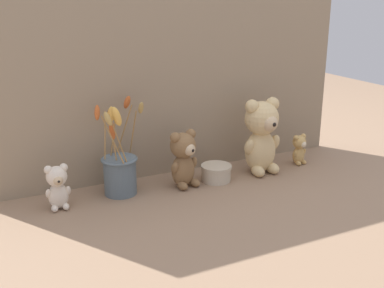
# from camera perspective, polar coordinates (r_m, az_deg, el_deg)

# --- Properties ---
(ground_plane) EXTENTS (4.00, 4.00, 0.00)m
(ground_plane) POSITION_cam_1_polar(r_m,az_deg,el_deg) (1.66, 0.30, -5.04)
(ground_plane) COLOR #8E7056
(backdrop_wall) EXTENTS (1.36, 0.02, 0.66)m
(backdrop_wall) POSITION_cam_1_polar(r_m,az_deg,el_deg) (1.71, -2.18, 7.14)
(backdrop_wall) COLOR gray
(backdrop_wall) RESTS_ON ground
(teddy_bear_large) EXTENTS (0.15, 0.14, 0.28)m
(teddy_bear_large) POSITION_cam_1_polar(r_m,az_deg,el_deg) (1.76, 8.26, 1.12)
(teddy_bear_large) COLOR #DBBC84
(teddy_bear_large) RESTS_ON ground
(teddy_bear_medium) EXTENTS (0.11, 0.10, 0.20)m
(teddy_bear_medium) POSITION_cam_1_polar(r_m,az_deg,el_deg) (1.63, -1.02, -1.64)
(teddy_bear_medium) COLOR olive
(teddy_bear_medium) RESTS_ON ground
(teddy_bear_small) EXTENTS (0.08, 0.07, 0.14)m
(teddy_bear_small) POSITION_cam_1_polar(r_m,az_deg,el_deg) (1.53, -15.64, -4.82)
(teddy_bear_small) COLOR beige
(teddy_bear_small) RESTS_ON ground
(teddy_bear_tiny) EXTENTS (0.07, 0.06, 0.12)m
(teddy_bear_tiny) POSITION_cam_1_polar(r_m,az_deg,el_deg) (1.90, 12.60, -0.54)
(teddy_bear_tiny) COLOR tan
(teddy_bear_tiny) RESTS_ON ground
(flower_vase) EXTENTS (0.16, 0.17, 0.32)m
(flower_vase) POSITION_cam_1_polar(r_m,az_deg,el_deg) (1.59, -8.58, -2.93)
(flower_vase) COLOR slate
(flower_vase) RESTS_ON ground
(decorative_tin_tall) EXTENTS (0.11, 0.11, 0.06)m
(decorative_tin_tall) POSITION_cam_1_polar(r_m,az_deg,el_deg) (1.70, 2.89, -3.42)
(decorative_tin_tall) COLOR beige
(decorative_tin_tall) RESTS_ON ground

